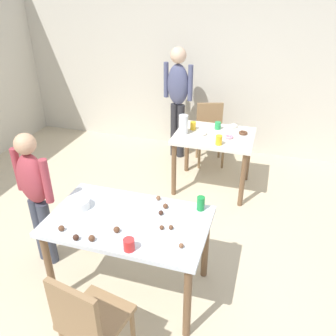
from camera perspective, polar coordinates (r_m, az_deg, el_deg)
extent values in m
plane|color=beige|center=(3.30, -3.77, -19.50)|extent=(6.40, 6.40, 0.00)
cube|color=beige|center=(5.42, 8.13, 16.15)|extent=(6.40, 0.10, 2.60)
cube|color=silver|center=(2.86, -6.52, -8.65)|extent=(1.29, 0.77, 0.04)
cylinder|color=brown|center=(3.14, -18.82, -15.27)|extent=(0.06, 0.06, 0.71)
cylinder|color=brown|center=(2.75, 3.17, -21.13)|extent=(0.06, 0.06, 0.71)
cylinder|color=brown|center=(3.54, -12.93, -8.53)|extent=(0.06, 0.06, 0.71)
cylinder|color=brown|center=(3.20, 6.14, -12.45)|extent=(0.06, 0.06, 0.71)
cube|color=silver|center=(4.37, 7.56, 5.20)|extent=(0.96, 0.77, 0.04)
cylinder|color=brown|center=(4.33, 0.96, -0.31)|extent=(0.06, 0.06, 0.71)
cylinder|color=brown|center=(4.21, 12.09, -1.94)|extent=(0.06, 0.06, 0.71)
cylinder|color=brown|center=(4.89, 3.11, 3.25)|extent=(0.06, 0.06, 0.71)
cylinder|color=brown|center=(4.78, 12.97, 1.89)|extent=(0.06, 0.06, 0.71)
cube|color=olive|center=(2.62, -11.63, -22.77)|extent=(0.47, 0.47, 0.04)
cube|color=olive|center=(2.36, -15.11, -22.08)|extent=(0.38, 0.11, 0.42)
cylinder|color=olive|center=(2.95, -11.77, -21.94)|extent=(0.04, 0.04, 0.41)
cylinder|color=olive|center=(2.81, -5.79, -24.79)|extent=(0.04, 0.04, 0.41)
cube|color=olive|center=(5.12, 6.96, 5.18)|extent=(0.50, 0.50, 0.04)
cube|color=olive|center=(5.20, 6.86, 8.30)|extent=(0.37, 0.16, 0.42)
cylinder|color=olive|center=(5.08, 8.95, 2.08)|extent=(0.04, 0.04, 0.41)
cylinder|color=olive|center=(5.04, 5.14, 2.06)|extent=(0.04, 0.04, 0.41)
cylinder|color=olive|center=(5.39, 8.39, 3.70)|extent=(0.04, 0.04, 0.41)
cylinder|color=olive|center=(5.34, 4.79, 3.70)|extent=(0.04, 0.04, 0.41)
cylinder|color=#383D4C|center=(3.60, -20.18, -9.38)|extent=(0.11, 0.11, 0.68)
cylinder|color=#383D4C|center=(3.53, -19.05, -10.06)|extent=(0.11, 0.11, 0.68)
ellipsoid|color=#9E3842|center=(3.25, -21.27, -1.64)|extent=(0.36, 0.28, 0.48)
sphere|color=tan|center=(3.11, -22.34, 3.66)|extent=(0.18, 0.18, 0.18)
cylinder|color=#9E3842|center=(3.38, -23.33, -0.19)|extent=(0.09, 0.09, 0.41)
cylinder|color=#9E3842|center=(3.10, -19.25, -2.06)|extent=(0.09, 0.09, 0.41)
cylinder|color=#28282D|center=(5.29, 2.08, 5.99)|extent=(0.11, 0.11, 0.83)
cylinder|color=#28282D|center=(5.33, 1.00, 6.20)|extent=(0.11, 0.11, 0.83)
ellipsoid|color=#4C5175|center=(5.08, 1.65, 13.47)|extent=(0.35, 0.25, 0.59)
sphere|color=beige|center=(4.99, 1.71, 17.96)|extent=(0.22, 0.22, 0.22)
cylinder|color=#4C5175|center=(4.99, 3.67, 13.67)|extent=(0.08, 0.08, 0.50)
cylinder|color=#4C5175|center=(5.15, -0.31, 14.20)|extent=(0.08, 0.08, 0.50)
cylinder|color=white|center=(3.04, -14.51, -5.66)|extent=(0.20, 0.20, 0.08)
cylinder|color=#198438|center=(2.91, 5.38, -5.78)|extent=(0.07, 0.07, 0.12)
cube|color=silver|center=(3.09, -8.88, -5.15)|extent=(0.17, 0.02, 0.01)
cylinder|color=red|center=(2.54, -6.40, -12.34)|extent=(0.08, 0.08, 0.09)
sphere|color=brown|center=(2.56, 2.18, -12.55)|extent=(0.04, 0.04, 0.04)
sphere|color=brown|center=(2.94, -0.42, -6.23)|extent=(0.04, 0.04, 0.04)
sphere|color=brown|center=(2.71, -8.40, -9.93)|extent=(0.05, 0.05, 0.05)
sphere|color=brown|center=(2.72, 0.49, -9.66)|extent=(0.04, 0.04, 0.04)
sphere|color=brown|center=(2.67, -12.38, -11.13)|extent=(0.05, 0.05, 0.05)
sphere|color=brown|center=(2.72, -1.04, -9.69)|extent=(0.04, 0.04, 0.04)
sphere|color=#3D2319|center=(2.70, -14.83, -10.90)|extent=(0.05, 0.05, 0.05)
sphere|color=brown|center=(3.04, -1.60, -4.93)|extent=(0.04, 0.04, 0.04)
sphere|color=#3D2319|center=(2.87, -1.17, -7.31)|extent=(0.04, 0.04, 0.04)
sphere|color=brown|center=(2.82, -17.04, -9.40)|extent=(0.05, 0.05, 0.05)
cylinder|color=white|center=(4.30, 2.53, 7.09)|extent=(0.11, 0.11, 0.24)
cylinder|color=yellow|center=(4.47, 4.12, 6.92)|extent=(0.07, 0.07, 0.10)
cylinder|color=yellow|center=(4.07, 8.32, 4.53)|extent=(0.08, 0.08, 0.11)
cylinder|color=green|center=(4.52, 8.14, 6.89)|extent=(0.08, 0.08, 0.09)
torus|color=pink|center=(4.29, 9.94, 5.04)|extent=(0.10, 0.10, 0.03)
torus|color=white|center=(4.62, 10.63, 6.79)|extent=(0.11, 0.11, 0.03)
torus|color=brown|center=(4.43, 12.18, 5.64)|extent=(0.11, 0.11, 0.03)
torus|color=white|center=(4.34, 5.69, 5.68)|extent=(0.11, 0.11, 0.03)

